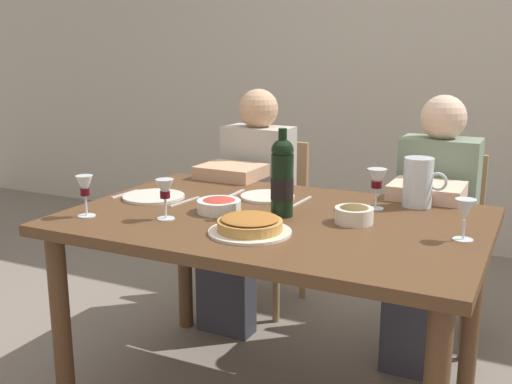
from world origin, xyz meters
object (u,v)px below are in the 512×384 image
at_px(olive_bowl, 354,214).
at_px(dinner_plate_right_setting, 154,197).
at_px(wine_glass_centre, 465,211).
at_px(wine_glass_left_diner, 85,188).
at_px(wine_glass_right_diner, 165,191).
at_px(diner_right, 432,222).
at_px(dining_table, 275,240).
at_px(water_pitcher, 418,185).
at_px(dinner_plate_left_setting, 267,197).
at_px(wine_glass_spare, 377,181).
at_px(chair_left, 269,212).
at_px(salad_bowl, 219,205).
at_px(baked_tart, 250,225).
at_px(diner_left, 248,200).
at_px(chair_right, 439,233).
at_px(wine_bottle, 282,178).

distance_m(olive_bowl, dinner_plate_right_setting, 0.84).
distance_m(olive_bowl, wine_glass_centre, 0.38).
distance_m(wine_glass_left_diner, wine_glass_right_diner, 0.30).
bearing_deg(diner_right, dining_table, 56.75).
relative_size(dinner_plate_right_setting, diner_right, 0.22).
relative_size(dining_table, water_pitcher, 7.87).
distance_m(wine_glass_left_diner, dinner_plate_left_setting, 0.73).
distance_m(wine_glass_right_diner, wine_glass_spare, 0.79).
xyz_separation_m(water_pitcher, wine_glass_right_diner, (-0.77, -0.58, 0.02)).
relative_size(wine_glass_right_diner, chair_left, 0.17).
distance_m(salad_bowl, wine_glass_left_diner, 0.49).
xyz_separation_m(baked_tart, olive_bowl, (0.27, 0.27, 0.01)).
height_order(dining_table, wine_glass_spare, wine_glass_spare).
bearing_deg(water_pitcher, dinner_plate_right_setting, -161.00).
bearing_deg(diner_right, dinner_plate_right_setting, 33.33).
distance_m(wine_glass_spare, dinner_plate_right_setting, 0.90).
relative_size(diner_left, chair_right, 1.33).
distance_m(wine_glass_left_diner, wine_glass_spare, 1.08).
bearing_deg(baked_tart, wine_glass_centre, 19.95).
xyz_separation_m(wine_glass_right_diner, dinner_plate_left_setting, (0.20, 0.44, -0.10)).
relative_size(olive_bowl, dinner_plate_left_setting, 0.62).
bearing_deg(chair_right, wine_glass_right_diner, 55.44).
distance_m(wine_bottle, baked_tart, 0.27).
height_order(olive_bowl, chair_left, chair_left).
xyz_separation_m(diner_left, diner_right, (0.90, 0.00, 0.00)).
bearing_deg(water_pitcher, chair_left, 148.29).
height_order(baked_tart, diner_left, diner_left).
xyz_separation_m(wine_bottle, wine_glass_centre, (0.64, -0.01, -0.05)).
distance_m(olive_bowl, diner_right, 0.69).
xyz_separation_m(baked_tart, wine_glass_left_diner, (-0.63, -0.08, 0.08)).
height_order(water_pitcher, dinner_plate_right_setting, water_pitcher).
distance_m(olive_bowl, wine_glass_right_diner, 0.67).
xyz_separation_m(olive_bowl, wine_glass_right_diner, (-0.62, -0.25, 0.07)).
relative_size(chair_left, diner_right, 0.75).
height_order(dining_table, water_pitcher, water_pitcher).
distance_m(wine_bottle, chair_left, 1.10).
relative_size(baked_tart, salad_bowl, 1.69).
height_order(dining_table, diner_left, diner_left).
height_order(dining_table, salad_bowl, salad_bowl).
bearing_deg(wine_glass_right_diner, dinner_plate_right_setting, 132.92).
relative_size(water_pitcher, dinner_plate_right_setting, 0.76).
height_order(olive_bowl, wine_glass_centre, wine_glass_centre).
height_order(baked_tart, diner_right, diner_right).
height_order(olive_bowl, diner_right, diner_right).
height_order(salad_bowl, wine_glass_right_diner, wine_glass_right_diner).
distance_m(baked_tart, wine_glass_spare, 0.57).
bearing_deg(olive_bowl, wine_glass_right_diner, -158.01).
distance_m(water_pitcher, chair_left, 1.10).
bearing_deg(chair_right, wine_bottle, 65.00).
relative_size(wine_glass_left_diner, chair_left, 0.17).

